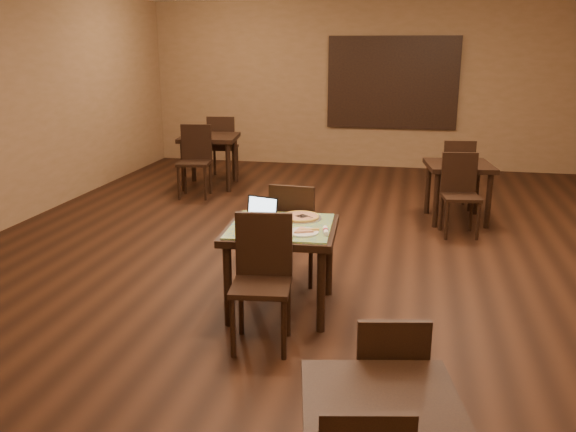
% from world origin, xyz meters
% --- Properties ---
extents(ground, '(10.00, 10.00, 0.00)m').
position_xyz_m(ground, '(0.00, 0.00, 0.00)').
color(ground, black).
rests_on(ground, ground).
extents(wall_back, '(8.00, 0.02, 3.00)m').
position_xyz_m(wall_back, '(0.00, 5.00, 1.50)').
color(wall_back, '#896446').
rests_on(wall_back, ground).
extents(wall_front, '(8.00, 0.02, 3.00)m').
position_xyz_m(wall_front, '(0.00, -5.00, 1.50)').
color(wall_front, '#896446').
rests_on(wall_front, ground).
extents(mural, '(2.34, 0.05, 1.64)m').
position_xyz_m(mural, '(0.50, 4.96, 1.55)').
color(mural, '#296896').
rests_on(mural, wall_back).
extents(tiled_table, '(0.98, 0.98, 0.76)m').
position_xyz_m(tiled_table, '(-0.11, -1.62, 0.66)').
color(tiled_table, black).
rests_on(tiled_table, ground).
extents(chair_main_near, '(0.49, 0.49, 1.01)m').
position_xyz_m(chair_main_near, '(-0.12, -2.23, 0.57)').
color(chair_main_near, black).
rests_on(chair_main_near, ground).
extents(chair_main_far, '(0.46, 0.46, 0.99)m').
position_xyz_m(chair_main_far, '(-0.11, -1.00, 0.56)').
color(chair_main_far, black).
rests_on(chair_main_far, ground).
extents(laptop, '(0.33, 0.30, 0.20)m').
position_xyz_m(laptop, '(-0.31, -1.52, 0.82)').
color(laptop, black).
rests_on(laptop, tiled_table).
extents(plate, '(0.25, 0.25, 0.01)m').
position_xyz_m(plate, '(0.11, -1.80, 0.77)').
color(plate, white).
rests_on(plate, tiled_table).
extents(pizza_slice, '(0.24, 0.24, 0.02)m').
position_xyz_m(pizza_slice, '(0.11, -1.80, 0.79)').
color(pizza_slice, beige).
rests_on(pizza_slice, plate).
extents(pizza_pan, '(0.37, 0.37, 0.01)m').
position_xyz_m(pizza_pan, '(0.01, -1.38, 0.77)').
color(pizza_pan, silver).
rests_on(pizza_pan, tiled_table).
extents(pizza_whole, '(0.33, 0.33, 0.02)m').
position_xyz_m(pizza_whole, '(0.01, -1.38, 0.78)').
color(pizza_whole, beige).
rests_on(pizza_whole, pizza_pan).
extents(spatula, '(0.23, 0.21, 0.01)m').
position_xyz_m(spatula, '(0.03, -1.40, 0.79)').
color(spatula, silver).
rests_on(spatula, pizza_whole).
extents(napkin_roll, '(0.07, 0.18, 0.04)m').
position_xyz_m(napkin_roll, '(0.29, -1.76, 0.78)').
color(napkin_roll, white).
rests_on(napkin_roll, tiled_table).
extents(other_table_a, '(0.92, 0.92, 0.76)m').
position_xyz_m(other_table_a, '(1.53, 1.55, 0.63)').
color(other_table_a, black).
rests_on(other_table_a, ground).
extents(other_table_a_chair_near, '(0.48, 0.48, 0.98)m').
position_xyz_m(other_table_a_chair_near, '(1.52, 0.98, 0.55)').
color(other_table_a_chair_near, black).
rests_on(other_table_a_chair_near, ground).
extents(other_table_a_chair_far, '(0.48, 0.48, 0.98)m').
position_xyz_m(other_table_a_chair_far, '(1.54, 2.12, 0.55)').
color(other_table_a_chair_far, black).
rests_on(other_table_a_chair_far, ground).
extents(other_table_b, '(0.99, 0.99, 0.83)m').
position_xyz_m(other_table_b, '(-2.25, 2.77, 0.69)').
color(other_table_b, black).
rests_on(other_table_b, ground).
extents(other_table_b_chair_near, '(0.52, 0.52, 1.07)m').
position_xyz_m(other_table_b_chair_near, '(-2.26, 2.15, 0.60)').
color(other_table_b_chair_near, black).
rests_on(other_table_b_chair_near, ground).
extents(other_table_b_chair_far, '(0.52, 0.52, 1.07)m').
position_xyz_m(other_table_b_chair_far, '(-2.24, 3.39, 0.60)').
color(other_table_b_chair_far, black).
rests_on(other_table_b_chair_far, ground).
extents(other_table_c, '(0.85, 0.85, 0.68)m').
position_xyz_m(other_table_c, '(0.88, -3.94, 0.56)').
color(other_table_c, black).
rests_on(other_table_c, ground).
extents(other_table_c_chair_far, '(0.45, 0.45, 0.88)m').
position_xyz_m(other_table_c_chair_far, '(0.89, -3.43, 0.49)').
color(other_table_c_chair_far, black).
rests_on(other_table_c_chair_far, ground).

